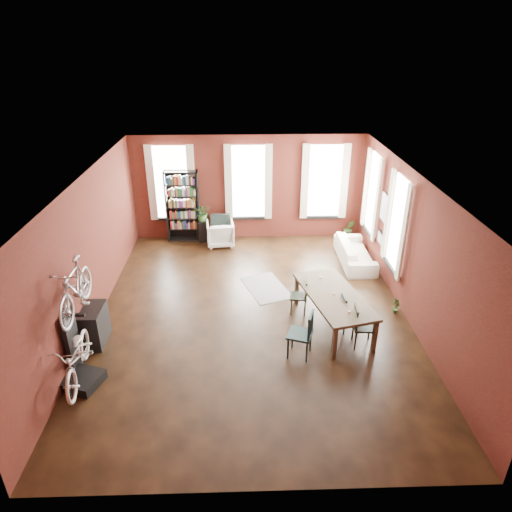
{
  "coord_description": "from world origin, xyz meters",
  "views": [
    {
      "loc": [
        -0.19,
        -8.82,
        5.84
      ],
      "look_at": [
        0.11,
        0.6,
        1.21
      ],
      "focal_mm": 32.0,
      "sensor_mm": 36.0,
      "label": 1
    }
  ],
  "objects_px": {
    "console_table": "(95,325)",
    "bicycle_floor": "(73,338)",
    "cream_sofa": "(355,249)",
    "dining_table": "(333,310)",
    "bookshelf": "(183,207)",
    "dining_chair_d": "(350,313)",
    "white_armchair": "(220,232)",
    "plant_stand": "(203,231)",
    "dining_chair_b": "(299,296)",
    "bike_trainer": "(83,380)",
    "dining_chair_a": "(300,334)",
    "dining_chair_c": "(364,326)"
  },
  "relations": [
    {
      "from": "dining_chair_d",
      "to": "dining_chair_b",
      "type": "bearing_deg",
      "value": 49.53
    },
    {
      "from": "dining_table",
      "to": "dining_chair_c",
      "type": "distance_m",
      "value": 0.88
    },
    {
      "from": "console_table",
      "to": "bicycle_floor",
      "type": "distance_m",
      "value": 1.49
    },
    {
      "from": "dining_chair_c",
      "to": "cream_sofa",
      "type": "height_order",
      "value": "dining_chair_c"
    },
    {
      "from": "dining_chair_c",
      "to": "bicycle_floor",
      "type": "relative_size",
      "value": 0.51
    },
    {
      "from": "dining_chair_c",
      "to": "bookshelf",
      "type": "height_order",
      "value": "bookshelf"
    },
    {
      "from": "bookshelf",
      "to": "white_armchair",
      "type": "height_order",
      "value": "bookshelf"
    },
    {
      "from": "console_table",
      "to": "bicycle_floor",
      "type": "height_order",
      "value": "bicycle_floor"
    },
    {
      "from": "cream_sofa",
      "to": "console_table",
      "type": "relative_size",
      "value": 2.6
    },
    {
      "from": "dining_chair_b",
      "to": "dining_chair_d",
      "type": "height_order",
      "value": "same"
    },
    {
      "from": "white_armchair",
      "to": "plant_stand",
      "type": "height_order",
      "value": "white_armchair"
    },
    {
      "from": "white_armchair",
      "to": "cream_sofa",
      "type": "distance_m",
      "value": 4.04
    },
    {
      "from": "white_armchair",
      "to": "cream_sofa",
      "type": "height_order",
      "value": "white_armchair"
    },
    {
      "from": "bookshelf",
      "to": "plant_stand",
      "type": "xyz_separation_m",
      "value": [
        0.57,
        -0.1,
        -0.77
      ]
    },
    {
      "from": "dining_chair_d",
      "to": "cream_sofa",
      "type": "bearing_deg",
      "value": -19.48
    },
    {
      "from": "dining_chair_d",
      "to": "plant_stand",
      "type": "xyz_separation_m",
      "value": [
        -3.52,
        4.83,
        -0.09
      ]
    },
    {
      "from": "bike_trainer",
      "to": "console_table",
      "type": "xyz_separation_m",
      "value": [
        -0.1,
        1.31,
        0.31
      ]
    },
    {
      "from": "cream_sofa",
      "to": "bicycle_floor",
      "type": "distance_m",
      "value": 7.82
    },
    {
      "from": "dining_table",
      "to": "plant_stand",
      "type": "bearing_deg",
      "value": 110.42
    },
    {
      "from": "dining_chair_a",
      "to": "bike_trainer",
      "type": "relative_size",
      "value": 1.6
    },
    {
      "from": "dining_chair_b",
      "to": "bookshelf",
      "type": "relative_size",
      "value": 0.38
    },
    {
      "from": "dining_chair_c",
      "to": "console_table",
      "type": "distance_m",
      "value": 5.53
    },
    {
      "from": "cream_sofa",
      "to": "plant_stand",
      "type": "xyz_separation_m",
      "value": [
        -4.38,
        1.6,
        -0.08
      ]
    },
    {
      "from": "cream_sofa",
      "to": "bicycle_floor",
      "type": "xyz_separation_m",
      "value": [
        -6.11,
        -4.83,
        0.66
      ]
    },
    {
      "from": "white_armchair",
      "to": "bike_trainer",
      "type": "height_order",
      "value": "white_armchair"
    },
    {
      "from": "white_armchair",
      "to": "plant_stand",
      "type": "bearing_deg",
      "value": -35.17
    },
    {
      "from": "plant_stand",
      "to": "bicycle_floor",
      "type": "bearing_deg",
      "value": -105.1
    },
    {
      "from": "dining_chair_a",
      "to": "bicycle_floor",
      "type": "xyz_separation_m",
      "value": [
        -4.07,
        -0.76,
        0.56
      ]
    },
    {
      "from": "cream_sofa",
      "to": "bicycle_floor",
      "type": "height_order",
      "value": "bicycle_floor"
    },
    {
      "from": "dining_chair_b",
      "to": "plant_stand",
      "type": "relative_size",
      "value": 1.27
    },
    {
      "from": "dining_chair_c",
      "to": "dining_chair_d",
      "type": "xyz_separation_m",
      "value": [
        -0.15,
        0.55,
        -0.03
      ]
    },
    {
      "from": "bookshelf",
      "to": "cream_sofa",
      "type": "xyz_separation_m",
      "value": [
        4.95,
        -1.7,
        -0.69
      ]
    },
    {
      "from": "dining_table",
      "to": "console_table",
      "type": "xyz_separation_m",
      "value": [
        -5.03,
        -0.44,
        0.01
      ]
    },
    {
      "from": "dining_table",
      "to": "bookshelf",
      "type": "height_order",
      "value": "bookshelf"
    },
    {
      "from": "dining_chair_a",
      "to": "dining_chair_c",
      "type": "distance_m",
      "value": 1.37
    },
    {
      "from": "dining_chair_d",
      "to": "cream_sofa",
      "type": "distance_m",
      "value": 3.34
    },
    {
      "from": "dining_chair_d",
      "to": "bookshelf",
      "type": "height_order",
      "value": "bookshelf"
    },
    {
      "from": "dining_table",
      "to": "dining_chair_d",
      "type": "distance_m",
      "value": 0.39
    },
    {
      "from": "dining_table",
      "to": "dining_chair_c",
      "type": "bearing_deg",
      "value": -69.29
    },
    {
      "from": "console_table",
      "to": "bicycle_floor",
      "type": "relative_size",
      "value": 0.45
    },
    {
      "from": "cream_sofa",
      "to": "bike_trainer",
      "type": "xyz_separation_m",
      "value": [
        -6.12,
        -4.81,
        -0.32
      ]
    },
    {
      "from": "dining_table",
      "to": "bookshelf",
      "type": "relative_size",
      "value": 1.05
    },
    {
      "from": "cream_sofa",
      "to": "plant_stand",
      "type": "bearing_deg",
      "value": 69.89
    },
    {
      "from": "dining_chair_b",
      "to": "plant_stand",
      "type": "bearing_deg",
      "value": -140.25
    },
    {
      "from": "bookshelf",
      "to": "plant_stand",
      "type": "height_order",
      "value": "bookshelf"
    },
    {
      "from": "dining_chair_d",
      "to": "white_armchair",
      "type": "distance_m",
      "value": 5.42
    },
    {
      "from": "cream_sofa",
      "to": "bike_trainer",
      "type": "distance_m",
      "value": 7.8
    },
    {
      "from": "dining_chair_a",
      "to": "dining_chair_b",
      "type": "xyz_separation_m",
      "value": [
        0.16,
        1.58,
        -0.09
      ]
    },
    {
      "from": "dining_chair_d",
      "to": "bike_trainer",
      "type": "distance_m",
      "value": 5.51
    },
    {
      "from": "bike_trainer",
      "to": "bicycle_floor",
      "type": "height_order",
      "value": "bicycle_floor"
    }
  ]
}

